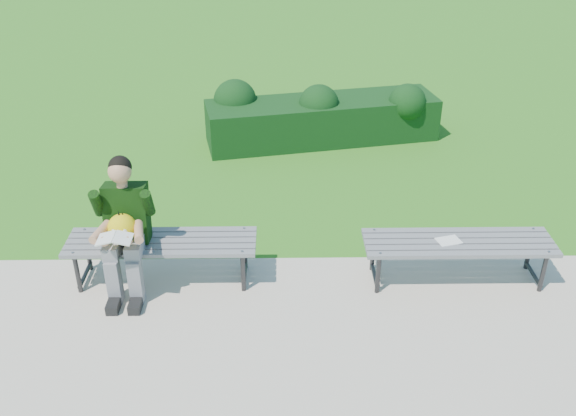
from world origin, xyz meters
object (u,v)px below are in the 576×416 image
object	(u,v)px
bench_right	(458,246)
seated_boy	(124,224)
hedge	(318,116)
paper_sheet	(449,241)
bench_left	(162,245)

from	to	relation	value
bench_right	seated_boy	world-z (taller)	seated_boy
hedge	bench_right	distance (m)	3.73
bench_right	hedge	bearing A→B (deg)	107.73
seated_boy	paper_sheet	distance (m)	3.04
hedge	bench_right	bearing A→B (deg)	-72.27
hedge	bench_left	distance (m)	3.89
paper_sheet	hedge	bearing A→B (deg)	106.25
bench_left	seated_boy	distance (m)	0.43
paper_sheet	seated_boy	bearing A→B (deg)	-179.09
bench_right	seated_boy	size ratio (longest dim) A/B	1.37
hedge	seated_boy	world-z (taller)	seated_boy
seated_boy	hedge	bearing A→B (deg)	61.02
bench_left	paper_sheet	bearing A→B (deg)	-1.05
bench_left	bench_right	world-z (taller)	same
bench_left	paper_sheet	size ratio (longest dim) A/B	7.06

